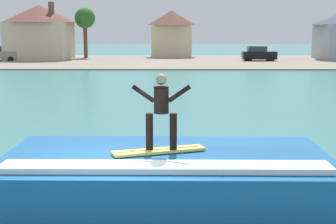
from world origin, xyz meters
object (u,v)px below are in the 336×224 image
object	(u,v)px
car_far_shore	(259,54)
house_small_cottage	(172,31)
surfer	(161,107)
car_near_shore	(2,54)
wave_crest	(166,175)
surfboard	(159,151)
tree_tall_bare	(85,19)
house_with_chimney	(40,30)

from	to	relation	value
car_far_shore	house_small_cottage	size ratio (longest dim) A/B	0.60
surfer	house_small_cottage	size ratio (longest dim) A/B	0.25
car_near_shore	house_small_cottage	size ratio (longest dim) A/B	0.58
wave_crest	surfboard	bearing A→B (deg)	-123.14
car_near_shore	tree_tall_bare	xyz separation A→B (m)	(9.09, 6.30, 4.22)
surfboard	car_near_shore	distance (m)	54.71
car_far_shore	house_with_chimney	xyz separation A→B (m)	(-27.07, 3.24, 2.87)
tree_tall_bare	house_small_cottage	bearing A→B (deg)	14.19
surfer	tree_tall_bare	world-z (taller)	tree_tall_bare
house_with_chimney	house_small_cottage	world-z (taller)	house_with_chimney
wave_crest	car_near_shore	distance (m)	54.54
house_with_chimney	house_small_cottage	size ratio (longest dim) A/B	1.39
wave_crest	house_small_cottage	bearing A→B (deg)	90.21
house_with_chimney	tree_tall_bare	size ratio (longest dim) A/B	1.39
surfboard	house_small_cottage	distance (m)	59.94
surfer	house_small_cottage	distance (m)	59.91
surfer	house_small_cottage	xyz separation A→B (m)	(-0.11, 59.89, 1.55)
house_small_cottage	car_far_shore	bearing A→B (deg)	-42.19
car_near_shore	house_with_chimney	bearing A→B (deg)	36.69
wave_crest	car_far_shore	world-z (taller)	car_far_shore
surfboard	car_far_shore	xyz separation A→B (m)	(10.43, 50.38, -0.20)
wave_crest	car_near_shore	bearing A→B (deg)	112.33
car_near_shore	house_with_chimney	distance (m)	5.68
house_small_cottage	tree_tall_bare	world-z (taller)	tree_tall_bare
house_with_chimney	surfer	bearing A→B (deg)	-72.71
wave_crest	car_near_shore	world-z (taller)	car_near_shore
car_near_shore	tree_tall_bare	bearing A→B (deg)	34.72
house_small_cottage	surfboard	bearing A→B (deg)	-89.95
surfboard	house_with_chimney	size ratio (longest dim) A/B	0.22
wave_crest	house_small_cottage	size ratio (longest dim) A/B	1.09
car_far_shore	tree_tall_bare	xyz separation A→B (m)	(-21.90, 6.62, 4.22)
house_with_chimney	surfboard	bearing A→B (deg)	-72.77
surfer	wave_crest	bearing A→B (deg)	67.13
wave_crest	tree_tall_bare	distance (m)	58.12
wave_crest	house_with_chimney	distance (m)	56.05
wave_crest	surfer	size ratio (longest dim) A/B	4.42
surfboard	house_with_chimney	bearing A→B (deg)	107.23
wave_crest	house_with_chimney	size ratio (longest dim) A/B	0.78
surfboard	car_near_shore	world-z (taller)	car_near_shore
car_far_shore	tree_tall_bare	size ratio (longest dim) A/B	0.60
wave_crest	house_small_cottage	xyz separation A→B (m)	(-0.21, 59.64, 3.13)
surfboard	house_small_cottage	bearing A→B (deg)	90.05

